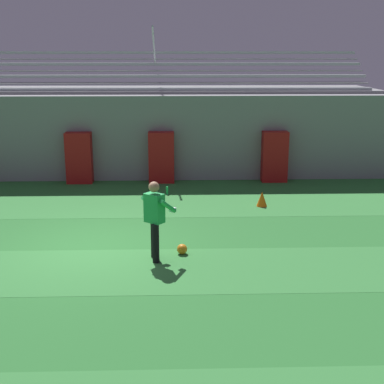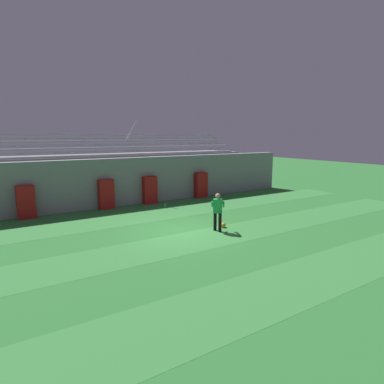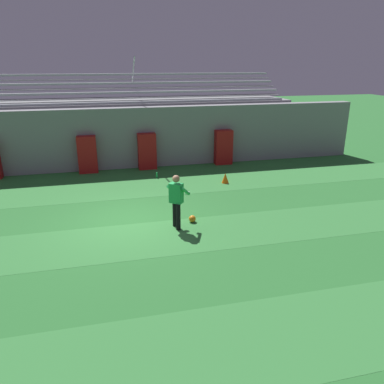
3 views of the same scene
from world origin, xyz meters
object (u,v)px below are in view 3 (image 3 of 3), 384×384
object	(u,v)px
padding_pillar_gate_left	(87,155)
soccer_ball	(192,219)
padding_pillar_gate_right	(147,151)
traffic_cone	(225,178)
padding_pillar_far_right	(223,147)
water_bottle	(157,175)
goalkeeper	(177,198)

from	to	relation	value
padding_pillar_gate_left	soccer_ball	xyz separation A→B (m)	(3.27, -6.52, -0.72)
padding_pillar_gate_right	traffic_cone	distance (m)	4.15
padding_pillar_far_right	traffic_cone	size ratio (longest dim) A/B	3.97
soccer_ball	water_bottle	bearing A→B (deg)	94.44
goalkeeper	soccer_ball	size ratio (longest dim) A/B	7.59
padding_pillar_gate_right	padding_pillar_far_right	distance (m)	3.73
padding_pillar_gate_right	water_bottle	xyz separation A→B (m)	(0.20, -1.58, -0.71)
padding_pillar_gate_left	padding_pillar_gate_right	size ratio (longest dim) A/B	1.00
traffic_cone	water_bottle	size ratio (longest dim) A/B	1.75
padding_pillar_gate_left	soccer_ball	bearing A→B (deg)	-63.39
padding_pillar_gate_left	padding_pillar_far_right	world-z (taller)	same
padding_pillar_far_right	padding_pillar_gate_right	bearing A→B (deg)	180.00
padding_pillar_gate_left	goalkeeper	bearing A→B (deg)	-68.27
goalkeeper	traffic_cone	bearing A→B (deg)	53.81
traffic_cone	goalkeeper	bearing A→B (deg)	-126.19
soccer_ball	traffic_cone	bearing A→B (deg)	57.49
padding_pillar_gate_left	padding_pillar_gate_right	distance (m)	2.68
padding_pillar_gate_left	goalkeeper	size ratio (longest dim) A/B	1.00
padding_pillar_far_right	water_bottle	world-z (taller)	padding_pillar_far_right
padding_pillar_gate_left	goalkeeper	distance (m)	7.33
padding_pillar_gate_left	padding_pillar_far_right	bearing A→B (deg)	0.00
padding_pillar_far_right	traffic_cone	bearing A→B (deg)	-106.40
padding_pillar_gate_left	padding_pillar_far_right	size ratio (longest dim) A/B	1.00
padding_pillar_gate_left	padding_pillar_far_right	xyz separation A→B (m)	(6.41, 0.00, 0.00)
padding_pillar_gate_left	soccer_ball	size ratio (longest dim) A/B	7.57
padding_pillar_gate_left	water_bottle	world-z (taller)	padding_pillar_gate_left
padding_pillar_gate_right	water_bottle	world-z (taller)	padding_pillar_gate_right
padding_pillar_gate_right	soccer_ball	world-z (taller)	padding_pillar_gate_right
padding_pillar_gate_right	traffic_cone	xyz separation A→B (m)	(2.86, -2.94, -0.62)
padding_pillar_gate_left	water_bottle	xyz separation A→B (m)	(2.88, -1.58, -0.71)
goalkeeper	traffic_cone	world-z (taller)	goalkeeper
padding_pillar_far_right	traffic_cone	world-z (taller)	padding_pillar_far_right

